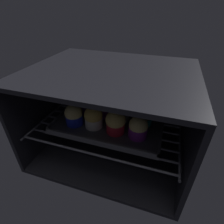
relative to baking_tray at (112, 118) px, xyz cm
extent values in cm
cube|color=black|center=(0.00, -1.14, -15.42)|extent=(59.00, 47.00, 1.50)
cube|color=black|center=(0.00, -1.14, 20.08)|extent=(59.00, 47.00, 1.50)
cube|color=black|center=(0.00, 21.61, 2.33)|extent=(59.00, 1.50, 34.00)
cube|color=black|center=(-28.75, -1.14, 2.33)|extent=(1.50, 47.00, 34.00)
cube|color=black|center=(28.75, -1.14, 2.33)|extent=(1.50, 47.00, 34.00)
cylinder|color=#51515B|center=(0.00, -20.14, -1.07)|extent=(54.00, 0.80, 0.80)
cylinder|color=#51515B|center=(0.00, -15.39, -1.07)|extent=(54.00, 0.80, 0.80)
cylinder|color=#51515B|center=(0.00, -10.64, -1.07)|extent=(54.00, 0.80, 0.80)
cylinder|color=#51515B|center=(0.00, -5.89, -1.07)|extent=(54.00, 0.80, 0.80)
cylinder|color=#51515B|center=(0.00, -1.14, -1.07)|extent=(54.00, 0.80, 0.80)
cylinder|color=#51515B|center=(0.00, 3.61, -1.07)|extent=(54.00, 0.80, 0.80)
cylinder|color=#51515B|center=(0.00, 8.36, -1.07)|extent=(54.00, 0.80, 0.80)
cylinder|color=#51515B|center=(0.00, 13.11, -1.07)|extent=(54.00, 0.80, 0.80)
cylinder|color=#51515B|center=(0.00, 17.86, -1.07)|extent=(54.00, 0.80, 0.80)
cylinder|color=#51515B|center=(-27.00, -1.14, -1.07)|extent=(0.80, 42.00, 0.80)
cylinder|color=#51515B|center=(27.00, -1.14, -1.07)|extent=(0.80, 42.00, 0.80)
cube|color=#4C4C51|center=(0.00, 0.00, -0.07)|extent=(41.48, 33.09, 1.20)
cube|color=#4C4C51|center=(0.00, -16.14, 1.03)|extent=(41.48, 0.80, 1.00)
cube|color=#4C4C51|center=(0.00, 16.14, 1.03)|extent=(41.48, 0.80, 1.00)
cube|color=#4C4C51|center=(-20.34, 0.00, 1.03)|extent=(0.80, 33.09, 1.00)
cube|color=#4C4C51|center=(20.34, 0.00, 1.03)|extent=(0.80, 33.09, 1.00)
cylinder|color=#1928B7|center=(-12.32, -8.77, 2.49)|extent=(6.58, 6.58, 3.93)
sphere|color=#E0CC7A|center=(-12.32, -8.77, 5.39)|extent=(6.77, 6.77, 6.77)
cylinder|color=silver|center=(-4.54, -8.03, 2.49)|extent=(6.58, 6.58, 3.93)
sphere|color=gold|center=(-4.54, -8.03, 5.60)|extent=(6.81, 6.81, 6.81)
sphere|color=#28702D|center=(-4.05, -8.78, 7.55)|extent=(2.24, 2.24, 2.24)
cylinder|color=red|center=(4.18, -8.64, 2.49)|extent=(6.58, 6.58, 3.93)
sphere|color=#DBBC60|center=(4.18, -8.64, 5.77)|extent=(7.13, 7.13, 7.13)
sphere|color=#28702D|center=(3.99, -9.54, 7.79)|extent=(2.42, 2.42, 2.42)
cylinder|color=#7A238C|center=(12.32, -8.56, 2.49)|extent=(6.58, 6.58, 3.93)
sphere|color=#E0CC7A|center=(12.32, -8.56, 5.21)|extent=(6.56, 6.56, 6.56)
sphere|color=#28702D|center=(12.90, -7.66, 7.09)|extent=(2.41, 2.41, 2.41)
cylinder|color=#7A238C|center=(-12.55, -0.22, 2.49)|extent=(6.58, 6.58, 3.93)
sphere|color=gold|center=(-12.55, -0.22, 5.15)|extent=(6.37, 6.37, 6.37)
sphere|color=#1E6023|center=(-12.16, -0.32, 7.57)|extent=(2.56, 2.56, 2.56)
cylinder|color=#7A238C|center=(-4.08, -0.20, 2.49)|extent=(6.58, 6.58, 3.93)
sphere|color=gold|center=(-4.08, -0.20, 5.59)|extent=(6.96, 6.96, 6.96)
sphere|color=#28702D|center=(-4.22, -1.21, 8.39)|extent=(1.69, 1.69, 1.69)
cylinder|color=silver|center=(3.89, -0.35, 2.49)|extent=(6.58, 6.58, 3.93)
sphere|color=#E0CC7A|center=(3.89, -0.35, 5.30)|extent=(6.81, 6.81, 6.81)
sphere|color=#28702D|center=(3.07, 0.05, 7.85)|extent=(1.85, 1.85, 1.85)
cylinder|color=#0C8C84|center=(12.88, -0.25, 2.49)|extent=(6.58, 6.58, 3.93)
sphere|color=gold|center=(12.88, -0.25, 5.24)|extent=(7.16, 7.16, 7.16)
sphere|color=#28702D|center=(12.69, -0.68, 7.62)|extent=(2.31, 2.31, 2.31)
cylinder|color=#7A238C|center=(-12.68, 8.56, 2.49)|extent=(6.58, 6.58, 3.93)
sphere|color=gold|center=(-12.68, 8.56, 5.50)|extent=(6.50, 6.50, 6.50)
cylinder|color=#0C8C84|center=(-4.05, 8.27, 2.49)|extent=(6.58, 6.58, 3.93)
sphere|color=gold|center=(-4.05, 8.27, 5.34)|extent=(6.29, 6.29, 6.29)
sphere|color=#1E6023|center=(-4.10, 8.49, 7.58)|extent=(1.96, 1.96, 1.96)
cylinder|color=#7A238C|center=(4.43, 8.68, 2.49)|extent=(6.58, 6.58, 3.93)
sphere|color=#DBBC60|center=(4.43, 8.68, 5.10)|extent=(7.10, 7.10, 7.10)
cylinder|color=#7A238C|center=(12.44, 8.18, 2.49)|extent=(6.58, 6.58, 3.93)
sphere|color=#DBBC60|center=(12.44, 8.18, 5.37)|extent=(7.11, 7.11, 7.11)
sphere|color=#1E6023|center=(12.38, 8.02, 7.94)|extent=(2.42, 2.42, 2.42)
camera|label=1|loc=(18.74, -56.58, 41.36)|focal=28.14mm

